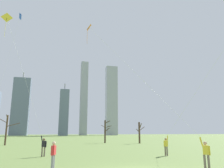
{
  "coord_description": "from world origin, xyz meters",
  "views": [
    {
      "loc": [
        -4.55,
        -12.04,
        2.17
      ],
      "look_at": [
        0.0,
        6.0,
        6.26
      ],
      "focal_mm": 35.18,
      "sensor_mm": 36.0,
      "label": 1
    }
  ],
  "objects_px": {
    "kite_flyer_midfield_right_white": "(181,121)",
    "bare_tree_far_right_edge": "(105,131)",
    "kite_flyer_foreground_left_yellow": "(37,123)",
    "bare_tree_leftmost": "(139,132)",
    "bystander_strolling_midfield": "(53,154)",
    "kite_flyer_midfield_center_orange": "(185,130)",
    "distant_kite_low_near_trees_blue": "(17,29)",
    "bare_tree_center": "(7,128)"
  },
  "relations": [
    {
      "from": "kite_flyer_midfield_right_white",
      "to": "bystander_strolling_midfield",
      "type": "distance_m",
      "value": 11.45
    },
    {
      "from": "bystander_strolling_midfield",
      "to": "bare_tree_far_right_edge",
      "type": "relative_size",
      "value": 0.35
    },
    {
      "from": "distant_kite_low_near_trees_blue",
      "to": "bare_tree_leftmost",
      "type": "relative_size",
      "value": 4.4
    },
    {
      "from": "bystander_strolling_midfield",
      "to": "distant_kite_low_near_trees_blue",
      "type": "xyz_separation_m",
      "value": [
        -5.81,
        15.84,
        15.06
      ]
    },
    {
      "from": "distant_kite_low_near_trees_blue",
      "to": "bare_tree_center",
      "type": "height_order",
      "value": "distant_kite_low_near_trees_blue"
    },
    {
      "from": "kite_flyer_foreground_left_yellow",
      "to": "bystander_strolling_midfield",
      "type": "bearing_deg",
      "value": -77.79
    },
    {
      "from": "kite_flyer_midfield_center_orange",
      "to": "bare_tree_leftmost",
      "type": "xyz_separation_m",
      "value": [
        8.11,
        28.98,
        -0.08
      ]
    },
    {
      "from": "bare_tree_leftmost",
      "to": "bare_tree_far_right_edge",
      "type": "distance_m",
      "value": 7.08
    },
    {
      "from": "kite_flyer_midfield_right_white",
      "to": "kite_flyer_foreground_left_yellow",
      "type": "bearing_deg",
      "value": 161.08
    },
    {
      "from": "bare_tree_leftmost",
      "to": "bare_tree_center",
      "type": "bearing_deg",
      "value": -179.05
    },
    {
      "from": "bystander_strolling_midfield",
      "to": "distant_kite_low_near_trees_blue",
      "type": "bearing_deg",
      "value": 110.13
    },
    {
      "from": "kite_flyer_midfield_center_orange",
      "to": "bare_tree_far_right_edge",
      "type": "xyz_separation_m",
      "value": [
        1.95,
        32.46,
        0.18
      ]
    },
    {
      "from": "kite_flyer_foreground_left_yellow",
      "to": "distant_kite_low_near_trees_blue",
      "type": "relative_size",
      "value": 0.75
    },
    {
      "from": "distant_kite_low_near_trees_blue",
      "to": "bare_tree_leftmost",
      "type": "distance_m",
      "value": 28.55
    },
    {
      "from": "distant_kite_low_near_trees_blue",
      "to": "bare_tree_center",
      "type": "relative_size",
      "value": 3.57
    },
    {
      "from": "distant_kite_low_near_trees_blue",
      "to": "kite_flyer_midfield_right_white",
      "type": "bearing_deg",
      "value": -37.13
    },
    {
      "from": "kite_flyer_midfield_right_white",
      "to": "bare_tree_center",
      "type": "xyz_separation_m",
      "value": [
        -18.78,
        23.98,
        -0.36
      ]
    },
    {
      "from": "kite_flyer_foreground_left_yellow",
      "to": "kite_flyer_midfield_center_orange",
      "type": "distance_m",
      "value": 13.16
    },
    {
      "from": "kite_flyer_foreground_left_yellow",
      "to": "bare_tree_leftmost",
      "type": "relative_size",
      "value": 3.31
    },
    {
      "from": "bare_tree_center",
      "to": "bare_tree_far_right_edge",
      "type": "distance_m",
      "value": 18.51
    },
    {
      "from": "distant_kite_low_near_trees_blue",
      "to": "bystander_strolling_midfield",
      "type": "bearing_deg",
      "value": -69.87
    },
    {
      "from": "bystander_strolling_midfield",
      "to": "bare_tree_center",
      "type": "relative_size",
      "value": 0.32
    },
    {
      "from": "bare_tree_center",
      "to": "bare_tree_far_right_edge",
      "type": "height_order",
      "value": "bare_tree_center"
    },
    {
      "from": "bystander_strolling_midfield",
      "to": "bare_tree_leftmost",
      "type": "distance_m",
      "value": 32.12
    },
    {
      "from": "kite_flyer_midfield_right_white",
      "to": "bare_tree_far_right_edge",
      "type": "bearing_deg",
      "value": 91.41
    },
    {
      "from": "kite_flyer_midfield_center_orange",
      "to": "bystander_strolling_midfield",
      "type": "bearing_deg",
      "value": 171.03
    },
    {
      "from": "bystander_strolling_midfield",
      "to": "bare_tree_far_right_edge",
      "type": "height_order",
      "value": "bare_tree_far_right_edge"
    },
    {
      "from": "kite_flyer_midfield_center_orange",
      "to": "bare_tree_leftmost",
      "type": "distance_m",
      "value": 30.09
    },
    {
      "from": "bare_tree_center",
      "to": "bare_tree_far_right_edge",
      "type": "xyz_separation_m",
      "value": [
        18.09,
        3.88,
        -0.33
      ]
    },
    {
      "from": "kite_flyer_foreground_left_yellow",
      "to": "kite_flyer_midfield_right_white",
      "type": "xyz_separation_m",
      "value": [
        12.37,
        -4.24,
        0.18
      ]
    },
    {
      "from": "bare_tree_leftmost",
      "to": "bare_tree_far_right_edge",
      "type": "relative_size",
      "value": 0.9
    },
    {
      "from": "kite_flyer_midfield_right_white",
      "to": "bare_tree_leftmost",
      "type": "xyz_separation_m",
      "value": [
        5.48,
        24.38,
        -0.95
      ]
    },
    {
      "from": "kite_flyer_foreground_left_yellow",
      "to": "bare_tree_leftmost",
      "type": "distance_m",
      "value": 26.92
    },
    {
      "from": "kite_flyer_midfield_center_orange",
      "to": "bare_tree_leftmost",
      "type": "height_order",
      "value": "kite_flyer_midfield_center_orange"
    },
    {
      "from": "distant_kite_low_near_trees_blue",
      "to": "kite_flyer_foreground_left_yellow",
      "type": "bearing_deg",
      "value": -63.27
    },
    {
      "from": "bare_tree_center",
      "to": "bare_tree_far_right_edge",
      "type": "relative_size",
      "value": 1.11
    },
    {
      "from": "kite_flyer_midfield_center_orange",
      "to": "distant_kite_low_near_trees_blue",
      "type": "relative_size",
      "value": 0.65
    },
    {
      "from": "kite_flyer_foreground_left_yellow",
      "to": "distant_kite_low_near_trees_blue",
      "type": "height_order",
      "value": "distant_kite_low_near_trees_blue"
    },
    {
      "from": "kite_flyer_foreground_left_yellow",
      "to": "kite_flyer_midfield_right_white",
      "type": "bearing_deg",
      "value": -18.92
    },
    {
      "from": "kite_flyer_midfield_center_orange",
      "to": "bare_tree_center",
      "type": "distance_m",
      "value": 32.82
    },
    {
      "from": "kite_flyer_midfield_center_orange",
      "to": "bare_tree_center",
      "type": "relative_size",
      "value": 2.33
    },
    {
      "from": "kite_flyer_foreground_left_yellow",
      "to": "kite_flyer_midfield_center_orange",
      "type": "height_order",
      "value": "kite_flyer_foreground_left_yellow"
    }
  ]
}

